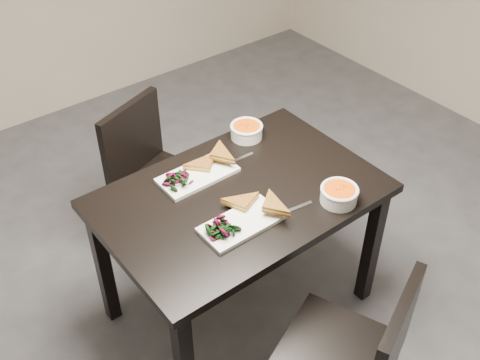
{
  "coord_description": "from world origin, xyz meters",
  "views": [
    {
      "loc": [
        -1.07,
        -1.3,
        2.35
      ],
      "look_at": [
        0.08,
        0.19,
        0.82
      ],
      "focal_mm": 43.01,
      "sensor_mm": 36.0,
      "label": 1
    }
  ],
  "objects": [
    {
      "name": "sandwich_near",
      "position": [
        0.03,
        0.04,
        0.79
      ],
      "size": [
        0.2,
        0.18,
        0.05
      ],
      "primitive_type": null,
      "rotation": [
        0.0,
        0.0,
        0.39
      ],
      "color": "#A16C21",
      "rests_on": "plate_near"
    },
    {
      "name": "ground",
      "position": [
        0.0,
        0.0,
        0.0
      ],
      "size": [
        5.0,
        5.0,
        0.0
      ],
      "primitive_type": "plane",
      "color": "#47474C",
      "rests_on": "ground"
    },
    {
      "name": "soup_bowl_far",
      "position": [
        0.37,
        0.5,
        0.79
      ],
      "size": [
        0.16,
        0.16,
        0.07
      ],
      "color": "white",
      "rests_on": "table"
    },
    {
      "name": "salad_near",
      "position": [
        -0.13,
        0.03,
        0.79
      ],
      "size": [
        0.11,
        0.09,
        0.05
      ],
      "primitive_type": null,
      "color": "black",
      "rests_on": "plate_near"
    },
    {
      "name": "soup_bowl_near",
      "position": [
        0.38,
        -0.11,
        0.79
      ],
      "size": [
        0.16,
        0.16,
        0.07
      ],
      "color": "white",
      "rests_on": "table"
    },
    {
      "name": "cutlery_far",
      "position": [
        0.22,
        0.38,
        0.75
      ],
      "size": [
        0.18,
        0.03,
        0.0
      ],
      "primitive_type": "cube",
      "rotation": [
        0.0,
        0.0,
        -0.06
      ],
      "color": "silver",
      "rests_on": "table"
    },
    {
      "name": "salad_far",
      "position": [
        -0.1,
        0.39,
        0.79
      ],
      "size": [
        0.11,
        0.1,
        0.05
      ],
      "primitive_type": null,
      "color": "black",
      "rests_on": "plate_far"
    },
    {
      "name": "table",
      "position": [
        0.08,
        0.19,
        0.65
      ],
      "size": [
        1.2,
        0.8,
        0.75
      ],
      "color": "black",
      "rests_on": "ground"
    },
    {
      "name": "cutlery_near",
      "position": [
        0.2,
        -0.03,
        0.75
      ],
      "size": [
        0.18,
        0.04,
        0.0
      ],
      "primitive_type": "cube",
      "rotation": [
        0.0,
        0.0,
        -0.15
      ],
      "color": "silver",
      "rests_on": "table"
    },
    {
      "name": "chair_near",
      "position": [
        0.05,
        -0.58,
        0.48
      ],
      "size": [
        0.55,
        0.55,
        0.85
      ],
      "rotation": [
        0.0,
        0.0,
        0.39
      ],
      "color": "black",
      "rests_on": "ground"
    },
    {
      "name": "plate_near",
      "position": [
        -0.03,
        0.03,
        0.76
      ],
      "size": [
        0.34,
        0.17,
        0.02
      ],
      "primitive_type": "cube",
      "color": "white",
      "rests_on": "table"
    },
    {
      "name": "plate_far",
      "position": [
        0.0,
        0.39,
        0.76
      ],
      "size": [
        0.35,
        0.17,
        0.02
      ],
      "primitive_type": "cube",
      "color": "white",
      "rests_on": "table"
    },
    {
      "name": "chair_far",
      "position": [
        0.02,
        0.86,
        0.48
      ],
      "size": [
        0.54,
        0.54,
        0.85
      ],
      "rotation": [
        0.0,
        0.0,
        0.35
      ],
      "color": "black",
      "rests_on": "ground"
    },
    {
      "name": "sandwich_far",
      "position": [
        0.07,
        0.37,
        0.8
      ],
      "size": [
        0.22,
        0.21,
        0.06
      ],
      "primitive_type": null,
      "rotation": [
        0.0,
        0.0,
        0.73
      ],
      "color": "#A16C21",
      "rests_on": "plate_far"
    }
  ]
}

